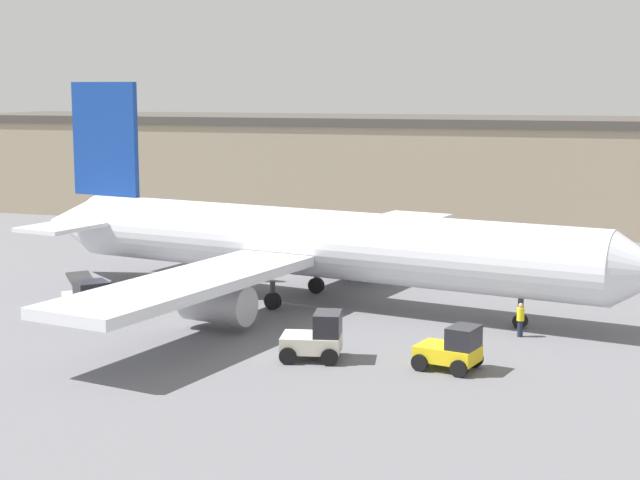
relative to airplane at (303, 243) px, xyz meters
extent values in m
plane|color=slate|center=(1.01, -0.19, -3.27)|extent=(400.00, 400.00, 0.00)
cube|color=gray|center=(-3.66, 35.14, 0.94)|extent=(81.12, 14.94, 8.41)
cube|color=#47423D|center=(-3.66, 35.14, 5.50)|extent=(81.12, 15.24, 0.70)
cylinder|color=silver|center=(1.01, -0.19, 0.06)|extent=(31.10, 9.30, 3.64)
cone|color=silver|center=(-16.17, 3.05, 0.06)|extent=(4.57, 4.13, 3.45)
cube|color=silver|center=(1.32, 9.78, -0.58)|extent=(7.28, 16.61, 0.50)
cube|color=silver|center=(-2.33, -9.59, -0.58)|extent=(7.28, 16.61, 0.50)
cylinder|color=#ADADB2|center=(0.87, 7.41, -1.94)|extent=(3.75, 2.54, 1.93)
cylinder|color=#ADADB2|center=(-1.89, -7.22, -1.94)|extent=(3.75, 2.54, 1.93)
cube|color=navy|center=(-13.49, 2.54, 5.27)|extent=(4.74, 1.23, 6.79)
cube|color=silver|center=(-12.75, 6.47, 0.42)|extent=(4.02, 4.89, 0.24)
cube|color=silver|center=(-14.23, -1.39, 0.42)|extent=(4.02, 4.89, 0.24)
cylinder|color=#38383D|center=(11.97, -2.25, -2.51)|extent=(0.28, 0.28, 1.51)
cylinder|color=black|center=(11.97, -2.25, -2.92)|extent=(0.75, 0.47, 0.70)
cylinder|color=#38383D|center=(-0.95, -2.23, -2.51)|extent=(0.28, 0.28, 1.51)
cylinder|color=black|center=(-0.95, -2.23, -2.82)|extent=(0.95, 0.51, 0.90)
cylinder|color=#38383D|center=(-0.07, 2.42, -2.51)|extent=(0.28, 0.28, 1.51)
cylinder|color=black|center=(-0.07, 2.42, -2.82)|extent=(0.95, 0.51, 0.90)
cylinder|color=#1E2338|center=(12.16, -3.96, -2.88)|extent=(0.26, 0.26, 0.78)
cylinder|color=yellow|center=(12.16, -3.96, -2.19)|extent=(0.36, 0.36, 0.61)
sphere|color=tan|center=(12.16, -3.96, -1.77)|extent=(0.23, 0.23, 0.23)
cube|color=yellow|center=(9.93, -10.33, -2.59)|extent=(2.78, 2.17, 0.63)
cube|color=black|center=(10.61, -10.48, -1.82)|extent=(1.39, 1.71, 0.91)
cylinder|color=black|center=(10.60, -11.34, -2.91)|extent=(0.76, 0.43, 0.72)
cylinder|color=black|center=(10.96, -9.70, -2.91)|extent=(0.76, 0.43, 0.72)
cylinder|color=black|center=(8.91, -10.97, -2.91)|extent=(0.76, 0.43, 0.72)
cylinder|color=black|center=(9.27, -9.33, -2.91)|extent=(0.76, 0.43, 0.72)
cube|color=beige|center=(-9.57, -6.44, -2.58)|extent=(3.71, 3.60, 0.65)
cube|color=black|center=(-8.86, -7.09, -1.79)|extent=(2.16, 2.17, 0.93)
cube|color=#333333|center=(-10.03, -6.02, -1.66)|extent=(2.39, 2.33, 0.82)
cylinder|color=black|center=(-9.26, -7.89, -2.90)|extent=(0.73, 0.70, 0.73)
cylinder|color=black|center=(-8.10, -6.62, -2.90)|extent=(0.73, 0.70, 0.73)
cylinder|color=black|center=(-11.04, -6.26, -2.90)|extent=(0.73, 0.70, 0.73)
cylinder|color=black|center=(-9.88, -4.99, -2.90)|extent=(0.73, 0.70, 0.73)
cube|color=beige|center=(4.07, -10.69, -2.54)|extent=(2.85, 2.30, 0.70)
cube|color=black|center=(4.76, -10.55, -1.69)|extent=(1.42, 1.84, 1.01)
cylinder|color=black|center=(5.12, -11.41, -2.90)|extent=(0.78, 0.42, 0.74)
cylinder|color=black|center=(4.75, -9.62, -2.90)|extent=(0.78, 0.42, 0.74)
cylinder|color=black|center=(3.38, -11.77, -2.90)|extent=(0.78, 0.42, 0.74)
cylinder|color=black|center=(3.02, -9.97, -2.90)|extent=(0.78, 0.42, 0.74)
camera|label=1|loc=(17.21, -49.48, 8.30)|focal=55.00mm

